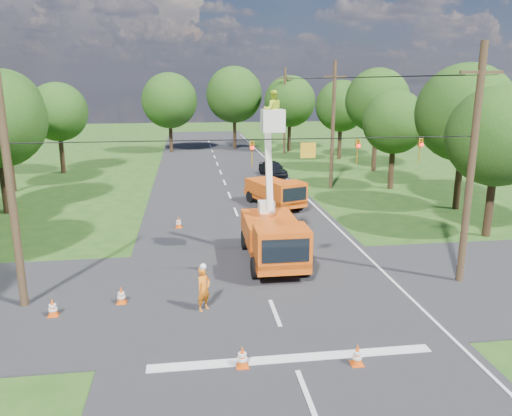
{
  "coord_description": "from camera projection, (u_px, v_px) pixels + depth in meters",
  "views": [
    {
      "loc": [
        -3.04,
        -16.86,
        8.46
      ],
      "look_at": [
        0.1,
        5.9,
        2.6
      ],
      "focal_mm": 35.0,
      "sensor_mm": 36.0,
      "label": 1
    }
  ],
  "objects": [
    {
      "name": "tree_far_a",
      "position": [
        169.0,
        101.0,
        59.68
      ],
      "size": [
        6.6,
        6.6,
        9.5
      ],
      "color": "#382616",
      "rests_on": "ground"
    },
    {
      "name": "second_truck",
      "position": [
        276.0,
        192.0,
        34.24
      ],
      "size": [
        3.68,
        5.84,
        2.06
      ],
      "rotation": [
        0.0,
        0.0,
        0.33
      ],
      "color": "#E35510",
      "rests_on": "ground"
    },
    {
      "name": "tree_right_c",
      "position": [
        394.0,
        122.0,
        39.27
      ],
      "size": [
        5.0,
        5.0,
        7.83
      ],
      "color": "#382616",
      "rests_on": "ground"
    },
    {
      "name": "bucket_truck",
      "position": [
        274.0,
        229.0,
        23.51
      ],
      "size": [
        2.57,
        6.38,
        8.08
      ],
      "rotation": [
        0.0,
        0.0,
        -0.0
      ],
      "color": "#E35510",
      "rests_on": "ground"
    },
    {
      "name": "tree_right_e",
      "position": [
        341.0,
        106.0,
        54.58
      ],
      "size": [
        5.6,
        5.6,
        8.63
      ],
      "color": "#382616",
      "rests_on": "ground"
    },
    {
      "name": "traffic_cone_7",
      "position": [
        297.0,
        204.0,
        33.98
      ],
      "size": [
        0.38,
        0.38,
        0.71
      ],
      "color": "#E54D0C",
      "rests_on": "ground"
    },
    {
      "name": "tree_far_b",
      "position": [
        234.0,
        95.0,
        62.51
      ],
      "size": [
        7.0,
        7.0,
        10.32
      ],
      "color": "#382616",
      "rests_on": "ground"
    },
    {
      "name": "tree_right_a",
      "position": [
        498.0,
        137.0,
        26.77
      ],
      "size": [
        5.4,
        5.4,
        8.28
      ],
      "color": "#382616",
      "rests_on": "ground"
    },
    {
      "name": "signal_span",
      "position": [
        324.0,
        149.0,
        19.43
      ],
      "size": [
        18.0,
        0.29,
        1.07
      ],
      "color": "black",
      "rests_on": "ground"
    },
    {
      "name": "tree_right_b",
      "position": [
        465.0,
        113.0,
        32.51
      ],
      "size": [
        6.4,
        6.4,
        9.65
      ],
      "color": "#382616",
      "rests_on": "ground"
    },
    {
      "name": "traffic_cone_1",
      "position": [
        357.0,
        355.0,
        15.2
      ],
      "size": [
        0.38,
        0.38,
        0.71
      ],
      "color": "#E54D0C",
      "rests_on": "ground"
    },
    {
      "name": "stop_bar",
      "position": [
        293.0,
        360.0,
        15.6
      ],
      "size": [
        9.0,
        0.45,
        0.02
      ],
      "primitive_type": "cube",
      "color": "silver",
      "rests_on": "ground"
    },
    {
      "name": "pole_right_near",
      "position": [
        472.0,
        165.0,
        20.46
      ],
      "size": [
        1.8,
        0.3,
        10.0
      ],
      "color": "#4C3823",
      "rests_on": "ground"
    },
    {
      "name": "edge_line",
      "position": [
        302.0,
        194.0,
        38.62
      ],
      "size": [
        0.12,
        90.0,
        0.02
      ],
      "primitive_type": "cube",
      "color": "silver",
      "rests_on": "ground"
    },
    {
      "name": "ground_worker",
      "position": [
        204.0,
        289.0,
        18.74
      ],
      "size": [
        0.74,
        0.74,
        1.74
      ],
      "primitive_type": "imported",
      "rotation": [
        0.0,
        0.0,
        0.79
      ],
      "color": "orange",
      "rests_on": "ground"
    },
    {
      "name": "traffic_cone_2",
      "position": [
        281.0,
        245.0,
        25.36
      ],
      "size": [
        0.38,
        0.38,
        0.71
      ],
      "color": "#E54D0C",
      "rests_on": "ground"
    },
    {
      "name": "traffic_cone_0",
      "position": [
        242.0,
        357.0,
        15.09
      ],
      "size": [
        0.38,
        0.38,
        0.71
      ],
      "color": "#E54D0C",
      "rests_on": "ground"
    },
    {
      "name": "ground",
      "position": [
        229.0,
        196.0,
        37.88
      ],
      "size": [
        140.0,
        140.0,
        0.0
      ],
      "primitive_type": "plane",
      "color": "#214815",
      "rests_on": "ground"
    },
    {
      "name": "distant_car",
      "position": [
        273.0,
        168.0,
        45.54
      ],
      "size": [
        2.44,
        4.42,
        1.42
      ],
      "primitive_type": "imported",
      "rotation": [
        0.0,
        0.0,
        0.19
      ],
      "color": "black",
      "rests_on": "ground"
    },
    {
      "name": "road_main",
      "position": [
        229.0,
        196.0,
        37.88
      ],
      "size": [
        12.0,
        100.0,
        0.06
      ],
      "primitive_type": "cube",
      "color": "black",
      "rests_on": "ground"
    },
    {
      "name": "tree_left_e",
      "position": [
        4.0,
        108.0,
        37.89
      ],
      "size": [
        5.8,
        5.8,
        9.41
      ],
      "color": "#382616",
      "rests_on": "ground"
    },
    {
      "name": "traffic_cone_4",
      "position": [
        121.0,
        295.0,
        19.42
      ],
      "size": [
        0.38,
        0.38,
        0.71
      ],
      "color": "#E54D0C",
      "rests_on": "ground"
    },
    {
      "name": "tree_far_c",
      "position": [
        290.0,
        101.0,
        60.67
      ],
      "size": [
        6.2,
        6.2,
        9.18
      ],
      "color": "#382616",
      "rests_on": "ground"
    },
    {
      "name": "traffic_cone_3",
      "position": [
        288.0,
        223.0,
        29.27
      ],
      "size": [
        0.38,
        0.38,
        0.71
      ],
      "color": "#E54D0C",
      "rests_on": "ground"
    },
    {
      "name": "traffic_cone_8",
      "position": [
        179.0,
        222.0,
        29.49
      ],
      "size": [
        0.38,
        0.38,
        0.71
      ],
      "color": "#E54D0C",
      "rests_on": "ground"
    },
    {
      "name": "tree_right_d",
      "position": [
        377.0,
        101.0,
        46.82
      ],
      "size": [
        6.0,
        6.0,
        9.7
      ],
      "color": "#382616",
      "rests_on": "ground"
    },
    {
      "name": "pole_left",
      "position": [
        11.0,
        193.0,
        18.23
      ],
      "size": [
        0.3,
        0.3,
        9.0
      ],
      "color": "#4C3823",
      "rests_on": "ground"
    },
    {
      "name": "tree_left_f",
      "position": [
        58.0,
        112.0,
        46.03
      ],
      "size": [
        5.4,
        5.4,
        8.4
      ],
      "color": "#382616",
      "rests_on": "ground"
    },
    {
      "name": "pole_right_mid",
      "position": [
        333.0,
        125.0,
        39.66
      ],
      "size": [
        1.8,
        0.3,
        10.0
      ],
      "color": "#4C3823",
      "rests_on": "ground"
    },
    {
      "name": "traffic_cone_5",
      "position": [
        53.0,
        308.0,
        18.37
      ],
      "size": [
        0.38,
        0.38,
        0.71
      ],
      "color": "#E54D0C",
      "rests_on": "ground"
    },
    {
      "name": "pole_right_far",
      "position": [
        285.0,
        110.0,
        58.86
      ],
      "size": [
        1.8,
        0.3,
        10.0
      ],
      "color": "#4C3823",
      "rests_on": "ground"
    },
    {
      "name": "road_cross",
      "position": [
        267.0,
        292.0,
        20.6
      ],
      "size": [
        56.0,
        10.0,
        0.07
      ],
      "primitive_type": "cube",
      "color": "black",
      "rests_on": "ground"
    }
  ]
}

